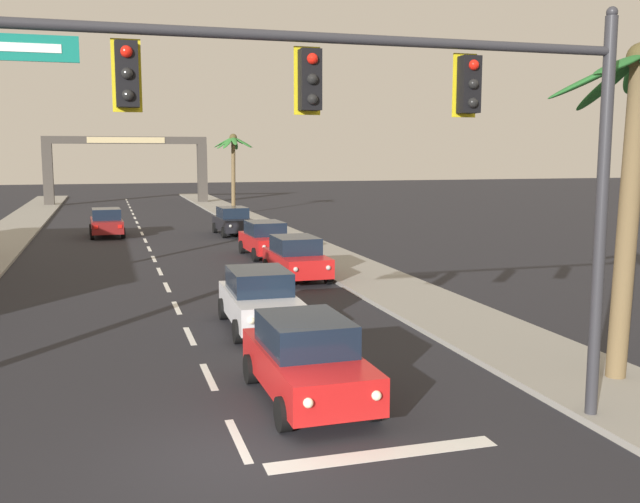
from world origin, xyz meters
The scene contains 13 objects.
ground_plane centered at (0.00, 0.00, 0.00)m, with size 220.00×220.00×0.00m, color #232328.
sidewalk_right centered at (7.80, 20.00, 0.07)m, with size 3.20×110.00×0.14m, color gray.
lane_markings centered at (0.41, 20.17, 0.00)m, with size 4.28×87.87×0.01m.
traffic_signal_mast centered at (2.80, -0.28, 5.41)m, with size 11.22×0.41×7.46m.
sedan_lead_at_stop_bar centered at (1.69, 2.32, 0.85)m, with size 1.99×4.47×1.68m.
sedan_third_in_queue centered at (2.02, 8.46, 0.85)m, with size 2.02×4.48×1.68m.
sedan_oncoming_far centered at (-2.08, 33.23, 0.85)m, with size 2.06×4.50×1.68m.
sedan_parked_nearest_kerb centered at (5.05, 15.93, 0.85)m, with size 1.98×4.46×1.68m.
sedan_parked_mid_kerb centered at (5.30, 32.02, 0.85)m, with size 2.08×4.50×1.68m.
sedan_parked_far_kerb centered at (5.23, 22.40, 0.85)m, with size 2.05×4.49×1.68m.
palm_right_nearest centered at (8.53, 1.46, 4.85)m, with size 3.76×3.55×7.20m.
palm_right_farthest centered at (7.80, 46.14, 4.86)m, with size 3.17×3.25×6.46m.
town_gateway_arch centered at (0.00, 60.53, 4.25)m, with size 15.23×0.90×6.50m.
Camera 1 is at (-2.03, -11.13, 4.95)m, focal length 40.29 mm.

